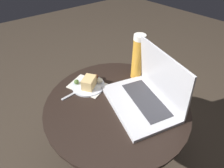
% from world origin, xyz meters
% --- Properties ---
extents(ground_plane, '(6.00, 6.00, 0.00)m').
position_xyz_m(ground_plane, '(0.00, 0.00, 0.00)').
color(ground_plane, '#382D23').
extents(table, '(0.68, 0.68, 0.49)m').
position_xyz_m(table, '(0.00, 0.00, 0.34)').
color(table, '#515156').
rests_on(table, ground_plane).
extents(napkin, '(0.22, 0.19, 0.00)m').
position_xyz_m(napkin, '(-0.19, -0.04, 0.49)').
color(napkin, silver).
rests_on(napkin, table).
extents(laptop, '(0.40, 0.33, 0.26)m').
position_xyz_m(laptop, '(0.09, 0.10, 0.54)').
color(laptop, silver).
rests_on(laptop, table).
extents(beer_glass, '(0.06, 0.06, 0.25)m').
position_xyz_m(beer_glass, '(-0.08, 0.22, 0.61)').
color(beer_glass, gold).
rests_on(beer_glass, table).
extents(snack_plate, '(0.17, 0.17, 0.06)m').
position_xyz_m(snack_plate, '(-0.18, -0.04, 0.51)').
color(snack_plate, silver).
rests_on(snack_plate, table).
extents(fork, '(0.03, 0.19, 0.01)m').
position_xyz_m(fork, '(-0.18, -0.09, 0.49)').
color(fork, '#B2B2B7').
rests_on(fork, table).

